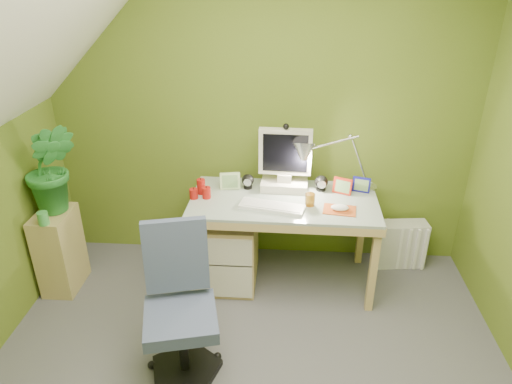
# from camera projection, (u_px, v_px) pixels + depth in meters

# --- Properties ---
(wall_back) EXTENTS (3.20, 0.01, 2.40)m
(wall_back) POSITION_uv_depth(u_px,v_px,m) (261.00, 114.00, 3.50)
(wall_back) COLOR #5C7223
(wall_back) RESTS_ON floor
(desk) EXTENTS (1.34, 0.69, 0.71)m
(desk) POSITION_uv_depth(u_px,v_px,m) (283.00, 241.00, 3.50)
(desk) COLOR tan
(desk) RESTS_ON floor
(monitor) EXTENTS (0.41, 0.25, 0.54)m
(monitor) POSITION_uv_depth(u_px,v_px,m) (285.00, 154.00, 3.38)
(monitor) COLOR beige
(monitor) RESTS_ON desk
(speaker_left) EXTENTS (0.10, 0.10, 0.11)m
(speaker_left) POSITION_uv_depth(u_px,v_px,m) (248.00, 181.00, 3.47)
(speaker_left) COLOR black
(speaker_left) RESTS_ON desk
(speaker_right) EXTENTS (0.10, 0.10, 0.12)m
(speaker_right) POSITION_uv_depth(u_px,v_px,m) (321.00, 183.00, 3.44)
(speaker_right) COLOR black
(speaker_right) RESTS_ON desk
(keyboard) EXTENTS (0.46, 0.23, 0.02)m
(keyboard) POSITION_uv_depth(u_px,v_px,m) (272.00, 207.00, 3.21)
(keyboard) COLOR white
(keyboard) RESTS_ON desk
(mousepad) EXTENTS (0.24, 0.18, 0.01)m
(mousepad) POSITION_uv_depth(u_px,v_px,m) (340.00, 210.00, 3.19)
(mousepad) COLOR #B54C1C
(mousepad) RESTS_ON desk
(mouse) EXTENTS (0.12, 0.08, 0.04)m
(mouse) POSITION_uv_depth(u_px,v_px,m) (340.00, 208.00, 3.18)
(mouse) COLOR white
(mouse) RESTS_ON mousepad
(amber_tumbler) EXTENTS (0.07, 0.07, 0.09)m
(amber_tumbler) POSITION_uv_depth(u_px,v_px,m) (310.00, 200.00, 3.24)
(amber_tumbler) COLOR #916015
(amber_tumbler) RESTS_ON desk
(candle_cluster) EXTENTS (0.16, 0.15, 0.11)m
(candle_cluster) POSITION_uv_depth(u_px,v_px,m) (200.00, 189.00, 3.36)
(candle_cluster) COLOR #AB140E
(candle_cluster) RESTS_ON desk
(photo_frame_red) EXTENTS (0.13, 0.07, 0.12)m
(photo_frame_red) POSITION_uv_depth(u_px,v_px,m) (342.00, 186.00, 3.39)
(photo_frame_red) COLOR red
(photo_frame_red) RESTS_ON desk
(photo_frame_blue) EXTENTS (0.13, 0.06, 0.11)m
(photo_frame_blue) POSITION_uv_depth(u_px,v_px,m) (361.00, 185.00, 3.42)
(photo_frame_blue) COLOR navy
(photo_frame_blue) RESTS_ON desk
(photo_frame_green) EXTENTS (0.15, 0.04, 0.13)m
(photo_frame_green) POSITION_uv_depth(u_px,v_px,m) (230.00, 181.00, 3.46)
(photo_frame_green) COLOR #B6D794
(photo_frame_green) RESTS_ON desk
(desk_lamp) EXTENTS (0.62, 0.31, 0.64)m
(desk_lamp) POSITION_uv_depth(u_px,v_px,m) (349.00, 149.00, 3.33)
(desk_lamp) COLOR silver
(desk_lamp) RESTS_ON desk
(side_ledge) EXTENTS (0.23, 0.36, 0.63)m
(side_ledge) POSITION_uv_depth(u_px,v_px,m) (60.00, 250.00, 3.46)
(side_ledge) COLOR tan
(side_ledge) RESTS_ON floor
(potted_plant) EXTENTS (0.41, 0.36, 0.65)m
(potted_plant) POSITION_uv_depth(u_px,v_px,m) (51.00, 168.00, 3.22)
(potted_plant) COLOR #26732B
(potted_plant) RESTS_ON side_ledge
(green_cup) EXTENTS (0.09, 0.09, 0.09)m
(green_cup) POSITION_uv_depth(u_px,v_px,m) (43.00, 218.00, 3.17)
(green_cup) COLOR green
(green_cup) RESTS_ON side_ledge
(task_chair) EXTENTS (0.56, 0.56, 0.83)m
(task_chair) POSITION_uv_depth(u_px,v_px,m) (181.00, 319.00, 2.66)
(task_chair) COLOR #3C4663
(task_chair) RESTS_ON floor
(radiator) EXTENTS (0.40, 0.20, 0.38)m
(radiator) POSITION_uv_depth(u_px,v_px,m) (401.00, 244.00, 3.76)
(radiator) COLOR silver
(radiator) RESTS_ON floor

